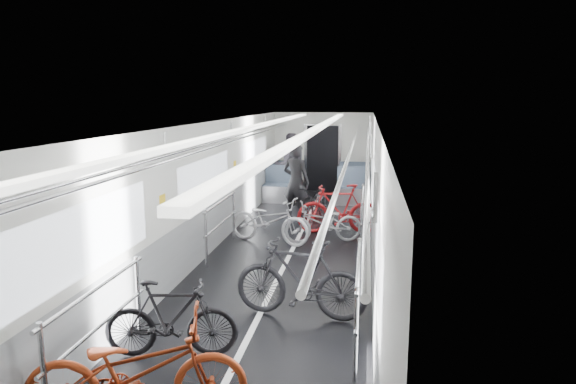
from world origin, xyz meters
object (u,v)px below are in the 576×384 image
(bike_right_near, at_px, (300,278))
(bike_right_far, at_px, (339,209))
(person_seated, at_px, (290,166))
(bike_left_near, at_px, (137,371))
(bike_left_mid, at_px, (171,319))
(bike_right_mid, at_px, (324,223))
(bike_left_far, at_px, (269,220))
(bike_aisle, at_px, (317,204))
(person_standing, at_px, (296,182))

(bike_right_near, height_order, bike_right_far, bike_right_far)
(person_seated, bearing_deg, bike_left_near, 74.89)
(bike_left_mid, height_order, bike_right_near, bike_right_near)
(bike_left_mid, height_order, bike_right_far, bike_right_far)
(bike_left_mid, distance_m, bike_right_mid, 4.98)
(bike_left_far, height_order, bike_aisle, bike_left_far)
(bike_left_far, distance_m, bike_right_near, 3.53)
(bike_left_mid, bearing_deg, bike_right_mid, -24.32)
(bike_right_mid, height_order, person_standing, person_standing)
(bike_right_mid, relative_size, bike_right_far, 0.88)
(bike_right_near, distance_m, bike_right_mid, 3.57)
(bike_left_far, relative_size, person_seated, 0.93)
(bike_right_near, relative_size, bike_right_mid, 1.13)
(person_standing, height_order, person_seated, person_seated)
(bike_aisle, bearing_deg, bike_left_near, -85.17)
(person_standing, bearing_deg, bike_left_far, 102.02)
(bike_left_near, distance_m, bike_left_far, 5.81)
(bike_aisle, distance_m, person_seated, 2.93)
(bike_right_near, bearing_deg, bike_right_far, -176.79)
(bike_left_far, xyz_separation_m, bike_right_near, (1.06, -3.37, 0.07))
(bike_right_mid, height_order, person_seated, person_seated)
(bike_right_mid, bearing_deg, bike_left_near, -28.19)
(bike_left_mid, relative_size, person_standing, 0.81)
(bike_left_far, xyz_separation_m, bike_right_far, (1.31, 0.92, 0.08))
(bike_right_mid, xyz_separation_m, person_standing, (-0.81, 1.82, 0.50))
(bike_left_near, relative_size, bike_right_near, 1.08)
(bike_right_mid, bearing_deg, person_standing, -173.87)
(person_seated, bearing_deg, bike_left_far, 77.07)
(bike_left_near, distance_m, bike_left_mid, 1.20)
(bike_aisle, bearing_deg, bike_right_far, -49.50)
(person_standing, distance_m, person_seated, 2.65)
(person_standing, relative_size, person_seated, 0.97)
(bike_left_near, height_order, bike_right_near, bike_right_near)
(bike_aisle, bearing_deg, bike_right_near, -75.93)
(bike_right_near, bearing_deg, bike_left_mid, -38.66)
(bike_left_far, height_order, bike_right_near, bike_right_near)
(bike_left_mid, relative_size, bike_left_far, 0.85)
(bike_left_near, bearing_deg, person_seated, -13.55)
(bike_left_near, height_order, bike_aisle, bike_left_near)
(bike_left_far, distance_m, bike_aisle, 2.05)
(bike_left_near, relative_size, person_seated, 1.02)
(bike_left_near, bearing_deg, person_standing, -16.99)
(bike_aisle, relative_size, person_seated, 0.85)
(bike_left_mid, distance_m, bike_left_far, 4.63)
(bike_aisle, bearing_deg, bike_right_mid, -69.09)
(bike_right_far, bearing_deg, bike_aisle, -156.71)
(bike_right_far, bearing_deg, bike_right_mid, -25.74)
(bike_left_near, distance_m, bike_aisle, 7.76)
(bike_left_far, relative_size, bike_aisle, 1.09)
(bike_right_far, relative_size, bike_aisle, 1.11)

